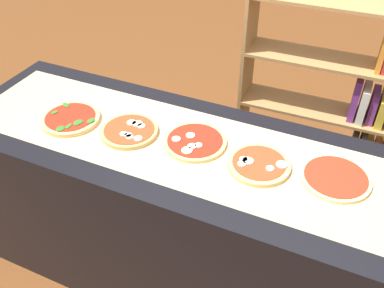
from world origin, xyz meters
name	(u,v)px	position (x,y,z in m)	size (l,w,h in m)	color
ground_plane	(192,273)	(0.00, 0.00, 0.00)	(12.00, 12.00, 0.00)	brown
counter	(192,219)	(0.00, 0.00, 0.46)	(2.29, 0.73, 0.92)	black
parchment_paper	(192,147)	(0.00, 0.00, 0.92)	(2.15, 0.53, 0.00)	tan
pizza_spinach_0	(71,119)	(-0.60, -0.05, 0.93)	(0.27, 0.27, 0.03)	#DBB26B
pizza_mozzarella_1	(129,131)	(-0.30, -0.02, 0.93)	(0.26, 0.26, 0.03)	tan
pizza_mozzarella_2	(195,142)	(0.00, 0.03, 0.93)	(0.28, 0.28, 0.02)	#DBB26B
pizza_mozzarella_3	(259,165)	(0.30, 0.00, 0.93)	(0.26, 0.26, 0.03)	#DBB26B
pizza_plain_4	(336,178)	(0.60, 0.05, 0.93)	(0.28, 0.28, 0.02)	#E5C17F
bookshelf	(337,118)	(0.52, 0.95, 0.63)	(0.91, 0.27, 1.31)	#A87A47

